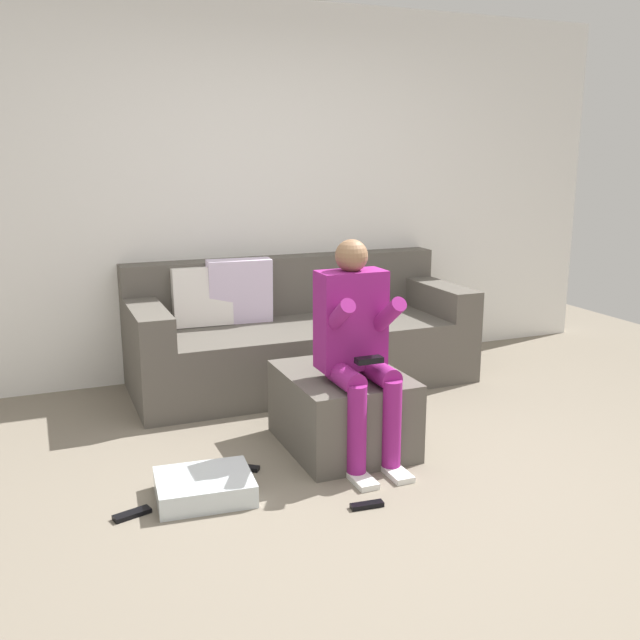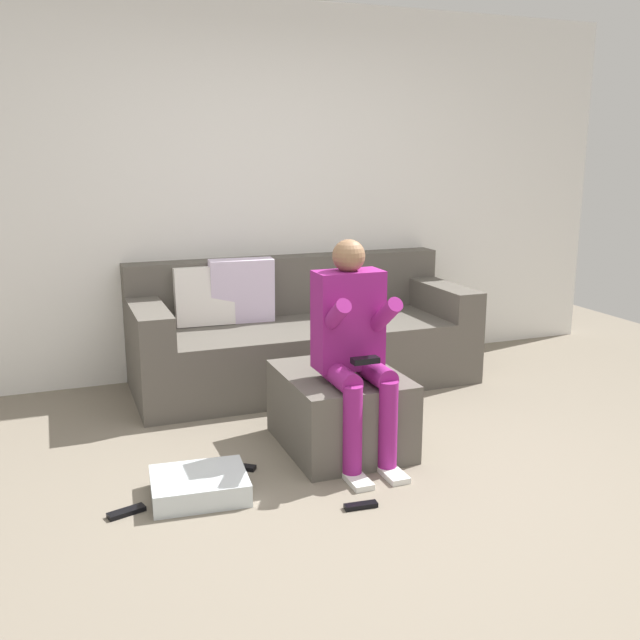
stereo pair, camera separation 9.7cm
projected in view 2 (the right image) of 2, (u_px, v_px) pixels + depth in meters
ground_plane at (391, 506)px, 3.30m from camera, size 7.69×7.69×0.00m
wall_back at (250, 192)px, 5.14m from camera, size 5.92×0.10×2.64m
couch_sectional at (299, 337)px, 5.04m from camera, size 2.36×0.92×0.89m
ottoman at (340, 410)px, 3.93m from camera, size 0.62×0.76×0.43m
person_seated at (354, 340)px, 3.67m from camera, size 0.36×0.56×1.17m
storage_bin at (199, 486)px, 3.38m from camera, size 0.48×0.40×0.11m
remote_near_ottoman at (361, 506)px, 3.28m from camera, size 0.16×0.06×0.02m
remote_by_storage_bin at (242, 467)px, 3.68m from camera, size 0.14×0.12×0.02m
remote_under_side_table at (126, 512)px, 3.22m from camera, size 0.18×0.10×0.02m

